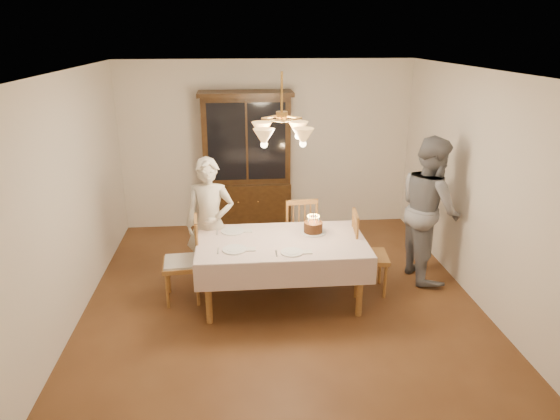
{
  "coord_description": "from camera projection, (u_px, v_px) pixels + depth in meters",
  "views": [
    {
      "loc": [
        -0.48,
        -5.15,
        2.98
      ],
      "look_at": [
        0.0,
        0.2,
        1.05
      ],
      "focal_mm": 32.0,
      "sensor_mm": 36.0,
      "label": 1
    }
  ],
  "objects": [
    {
      "name": "room_shell",
      "position": [
        282.0,
        170.0,
        5.34
      ],
      "size": [
        5.0,
        5.0,
        5.0
      ],
      "color": "white",
      "rests_on": "ground"
    },
    {
      "name": "chair_left_end",
      "position": [
        182.0,
        264.0,
        5.74
      ],
      "size": [
        0.45,
        0.47,
        1.0
      ],
      "color": "brown",
      "rests_on": "ground"
    },
    {
      "name": "chair_right_end",
      "position": [
        368.0,
        257.0,
        5.94
      ],
      "size": [
        0.47,
        0.48,
        1.0
      ],
      "color": "brown",
      "rests_on": "ground"
    },
    {
      "name": "place_setting_near_left",
      "position": [
        236.0,
        250.0,
        5.36
      ],
      "size": [
        0.41,
        0.26,
        0.02
      ],
      "color": "white",
      "rests_on": "dining_table"
    },
    {
      "name": "dining_table",
      "position": [
        282.0,
        246.0,
        5.64
      ],
      "size": [
        1.9,
        1.1,
        0.76
      ],
      "color": "brown",
      "rests_on": "ground"
    },
    {
      "name": "chair_far_side",
      "position": [
        299.0,
        236.0,
        6.56
      ],
      "size": [
        0.47,
        0.46,
        1.0
      ],
      "color": "brown",
      "rests_on": "ground"
    },
    {
      "name": "elderly_woman",
      "position": [
        210.0,
        224.0,
        5.97
      ],
      "size": [
        0.63,
        0.45,
        1.61
      ],
      "primitive_type": "imported",
      "rotation": [
        0.0,
        0.0,
        -0.11
      ],
      "color": "beige",
      "rests_on": "ground"
    },
    {
      "name": "birthday_cake",
      "position": [
        313.0,
        228.0,
        5.81
      ],
      "size": [
        0.3,
        0.3,
        0.22
      ],
      "color": "white",
      "rests_on": "dining_table"
    },
    {
      "name": "chandelier",
      "position": [
        282.0,
        133.0,
        5.21
      ],
      "size": [
        0.62,
        0.62,
        0.73
      ],
      "color": "#BF8C3F",
      "rests_on": "ground"
    },
    {
      "name": "place_setting_near_right",
      "position": [
        293.0,
        252.0,
        5.3
      ],
      "size": [
        0.39,
        0.24,
        0.02
      ],
      "color": "white",
      "rests_on": "dining_table"
    },
    {
      "name": "place_setting_far_left",
      "position": [
        234.0,
        231.0,
        5.86
      ],
      "size": [
        0.42,
        0.27,
        0.02
      ],
      "color": "white",
      "rests_on": "dining_table"
    },
    {
      "name": "adult_in_grey",
      "position": [
        429.0,
        209.0,
        6.18
      ],
      "size": [
        0.75,
        0.93,
        1.82
      ],
      "primitive_type": "imported",
      "rotation": [
        0.0,
        0.0,
        1.64
      ],
      "color": "slate",
      "rests_on": "ground"
    },
    {
      "name": "china_hutch",
      "position": [
        247.0,
        166.0,
        7.61
      ],
      "size": [
        1.38,
        0.54,
        2.16
      ],
      "color": "black",
      "rests_on": "ground"
    },
    {
      "name": "ground",
      "position": [
        282.0,
        299.0,
        5.87
      ],
      "size": [
        5.0,
        5.0,
        0.0
      ],
      "primitive_type": "plane",
      "color": "#522E17",
      "rests_on": "ground"
    }
  ]
}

